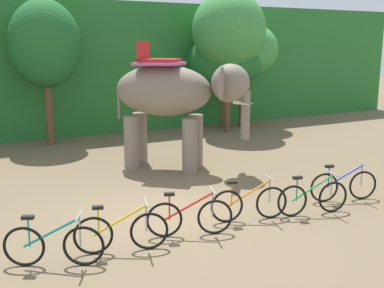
{
  "coord_description": "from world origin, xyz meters",
  "views": [
    {
      "loc": [
        -3.92,
        -8.89,
        3.69
      ],
      "look_at": [
        1.28,
        1.0,
        1.3
      ],
      "focal_mm": 43.83,
      "sensor_mm": 36.0,
      "label": 1
    }
  ],
  "objects_px": {
    "tree_center": "(225,61)",
    "bike_red": "(190,217)",
    "bike_teal": "(53,245)",
    "bike_green": "(313,198)",
    "tree_center_right": "(243,50)",
    "bike_yellow": "(121,232)",
    "tree_center_left": "(229,30)",
    "tree_right": "(45,44)",
    "bike_blue": "(344,185)",
    "elephant": "(174,96)",
    "bike_orange": "(249,203)"
  },
  "relations": [
    {
      "from": "elephant",
      "to": "bike_blue",
      "type": "distance_m",
      "value": 5.45
    },
    {
      "from": "bike_teal",
      "to": "bike_green",
      "type": "distance_m",
      "value": 5.56
    },
    {
      "from": "tree_center_right",
      "to": "tree_center_left",
      "type": "bearing_deg",
      "value": -145.38
    },
    {
      "from": "tree_right",
      "to": "bike_green",
      "type": "xyz_separation_m",
      "value": [
        3.6,
        -10.19,
        -3.29
      ]
    },
    {
      "from": "bike_teal",
      "to": "bike_orange",
      "type": "distance_m",
      "value": 4.13
    },
    {
      "from": "bike_green",
      "to": "bike_blue",
      "type": "bearing_deg",
      "value": 15.87
    },
    {
      "from": "tree_right",
      "to": "bike_orange",
      "type": "distance_m",
      "value": 10.6
    },
    {
      "from": "bike_orange",
      "to": "bike_red",
      "type": "bearing_deg",
      "value": -174.9
    },
    {
      "from": "tree_center_right",
      "to": "bike_yellow",
      "type": "bearing_deg",
      "value": -132.62
    },
    {
      "from": "bike_orange",
      "to": "bike_yellow",
      "type": "bearing_deg",
      "value": -175.86
    },
    {
      "from": "tree_right",
      "to": "bike_red",
      "type": "xyz_separation_m",
      "value": [
        0.67,
        -9.97,
        -3.29
      ]
    },
    {
      "from": "bike_teal",
      "to": "tree_right",
      "type": "bearing_deg",
      "value": 78.97
    },
    {
      "from": "tree_center",
      "to": "bike_teal",
      "type": "distance_m",
      "value": 14.12
    },
    {
      "from": "tree_right",
      "to": "bike_green",
      "type": "height_order",
      "value": "tree_right"
    },
    {
      "from": "bike_teal",
      "to": "bike_yellow",
      "type": "relative_size",
      "value": 0.94
    },
    {
      "from": "tree_center_left",
      "to": "bike_yellow",
      "type": "relative_size",
      "value": 3.5
    },
    {
      "from": "tree_right",
      "to": "bike_green",
      "type": "distance_m",
      "value": 11.3
    },
    {
      "from": "tree_center_left",
      "to": "tree_center",
      "type": "bearing_deg",
      "value": 66.63
    },
    {
      "from": "tree_center_right",
      "to": "bike_orange",
      "type": "distance_m",
      "value": 12.14
    },
    {
      "from": "bike_yellow",
      "to": "bike_red",
      "type": "height_order",
      "value": "same"
    },
    {
      "from": "elephant",
      "to": "bike_green",
      "type": "relative_size",
      "value": 2.25
    },
    {
      "from": "bike_yellow",
      "to": "bike_blue",
      "type": "distance_m",
      "value": 5.66
    },
    {
      "from": "bike_green",
      "to": "bike_blue",
      "type": "height_order",
      "value": "same"
    },
    {
      "from": "bike_teal",
      "to": "bike_red",
      "type": "xyz_separation_m",
      "value": [
        2.62,
        0.07,
        0.0
      ]
    },
    {
      "from": "bike_orange",
      "to": "bike_green",
      "type": "bearing_deg",
      "value": -13.78
    },
    {
      "from": "tree_center",
      "to": "bike_green",
      "type": "height_order",
      "value": "tree_center"
    },
    {
      "from": "elephant",
      "to": "bike_yellow",
      "type": "bearing_deg",
      "value": -125.02
    },
    {
      "from": "bike_teal",
      "to": "bike_blue",
      "type": "xyz_separation_m",
      "value": [
        6.85,
        0.22,
        0.0
      ]
    },
    {
      "from": "elephant",
      "to": "bike_green",
      "type": "height_order",
      "value": "elephant"
    },
    {
      "from": "bike_orange",
      "to": "bike_blue",
      "type": "height_order",
      "value": "same"
    },
    {
      "from": "tree_center_left",
      "to": "tree_center_right",
      "type": "distance_m",
      "value": 1.77
    },
    {
      "from": "tree_right",
      "to": "bike_teal",
      "type": "height_order",
      "value": "tree_right"
    },
    {
      "from": "tree_right",
      "to": "bike_blue",
      "type": "relative_size",
      "value": 3.19
    },
    {
      "from": "bike_teal",
      "to": "bike_red",
      "type": "bearing_deg",
      "value": 1.6
    },
    {
      "from": "bike_teal",
      "to": "bike_yellow",
      "type": "height_order",
      "value": "same"
    },
    {
      "from": "bike_yellow",
      "to": "bike_red",
      "type": "relative_size",
      "value": 1.02
    },
    {
      "from": "tree_center",
      "to": "tree_center_right",
      "type": "distance_m",
      "value": 1.04
    },
    {
      "from": "tree_center_left",
      "to": "bike_blue",
      "type": "bearing_deg",
      "value": -104.57
    },
    {
      "from": "elephant",
      "to": "bike_red",
      "type": "xyz_separation_m",
      "value": [
        -1.97,
        -4.77,
        -1.82
      ]
    },
    {
      "from": "bike_blue",
      "to": "bike_green",
      "type": "bearing_deg",
      "value": -164.13
    },
    {
      "from": "tree_center",
      "to": "bike_red",
      "type": "relative_size",
      "value": 2.58
    },
    {
      "from": "tree_right",
      "to": "bike_yellow",
      "type": "distance_m",
      "value": 10.6
    },
    {
      "from": "bike_orange",
      "to": "bike_blue",
      "type": "relative_size",
      "value": 1.01
    },
    {
      "from": "bike_teal",
      "to": "bike_red",
      "type": "distance_m",
      "value": 2.62
    },
    {
      "from": "bike_yellow",
      "to": "bike_red",
      "type": "xyz_separation_m",
      "value": [
        1.43,
        0.08,
        0.0
      ]
    },
    {
      "from": "tree_center",
      "to": "bike_yellow",
      "type": "relative_size",
      "value": 2.54
    },
    {
      "from": "tree_center_left",
      "to": "bike_green",
      "type": "bearing_deg",
      "value": -111.21
    },
    {
      "from": "bike_green",
      "to": "bike_teal",
      "type": "bearing_deg",
      "value": 178.5
    },
    {
      "from": "bike_red",
      "to": "bike_green",
      "type": "height_order",
      "value": "same"
    },
    {
      "from": "bike_red",
      "to": "bike_blue",
      "type": "relative_size",
      "value": 0.99
    }
  ]
}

